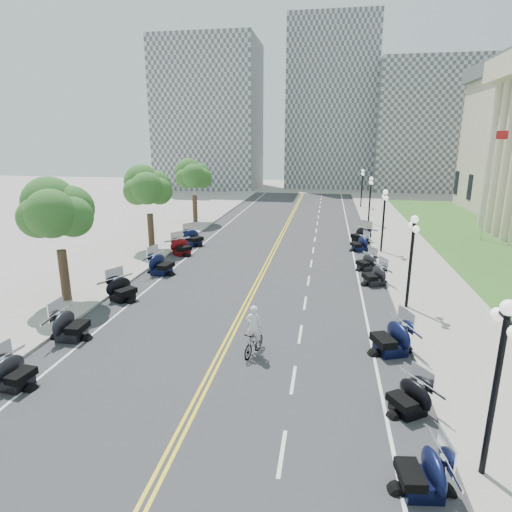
# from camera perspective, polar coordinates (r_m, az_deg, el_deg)

# --- Properties ---
(ground) EXTENTS (160.00, 160.00, 0.00)m
(ground) POSITION_cam_1_polar(r_m,az_deg,el_deg) (20.87, -3.00, -9.74)
(ground) COLOR gray
(road) EXTENTS (16.00, 90.00, 0.01)m
(road) POSITION_cam_1_polar(r_m,az_deg,el_deg) (30.07, 1.10, -1.79)
(road) COLOR #333335
(road) RESTS_ON ground
(centerline_yellow_a) EXTENTS (0.12, 90.00, 0.00)m
(centerline_yellow_a) POSITION_cam_1_polar(r_m,az_deg,el_deg) (30.09, 0.87, -1.76)
(centerline_yellow_a) COLOR yellow
(centerline_yellow_a) RESTS_ON road
(centerline_yellow_b) EXTENTS (0.12, 90.00, 0.00)m
(centerline_yellow_b) POSITION_cam_1_polar(r_m,az_deg,el_deg) (30.05, 1.33, -1.78)
(centerline_yellow_b) COLOR yellow
(centerline_yellow_b) RESTS_ON road
(edge_line_north) EXTENTS (0.12, 90.00, 0.00)m
(edge_line_north) POSITION_cam_1_polar(r_m,az_deg,el_deg) (29.86, 13.35, -2.32)
(edge_line_north) COLOR white
(edge_line_north) RESTS_ON road
(edge_line_south) EXTENTS (0.12, 90.00, 0.00)m
(edge_line_south) POSITION_cam_1_polar(r_m,az_deg,el_deg) (31.60, -10.46, -1.18)
(edge_line_south) COLOR white
(edge_line_south) RESTS_ON road
(lane_dash_4) EXTENTS (0.12, 2.00, 0.00)m
(lane_dash_4) POSITION_cam_1_polar(r_m,az_deg,el_deg) (13.69, 3.48, -24.74)
(lane_dash_4) COLOR white
(lane_dash_4) RESTS_ON road
(lane_dash_5) EXTENTS (0.12, 2.00, 0.00)m
(lane_dash_5) POSITION_cam_1_polar(r_m,az_deg,el_deg) (16.94, 4.99, -16.08)
(lane_dash_5) COLOR white
(lane_dash_5) RESTS_ON road
(lane_dash_6) EXTENTS (0.12, 2.00, 0.00)m
(lane_dash_6) POSITION_cam_1_polar(r_m,az_deg,el_deg) (20.46, 5.93, -10.30)
(lane_dash_6) COLOR white
(lane_dash_6) RESTS_ON road
(lane_dash_7) EXTENTS (0.12, 2.00, 0.00)m
(lane_dash_7) POSITION_cam_1_polar(r_m,az_deg,el_deg) (24.13, 6.56, -6.24)
(lane_dash_7) COLOR white
(lane_dash_7) RESTS_ON road
(lane_dash_8) EXTENTS (0.12, 2.00, 0.00)m
(lane_dash_8) POSITION_cam_1_polar(r_m,az_deg,el_deg) (27.89, 7.02, -3.26)
(lane_dash_8) COLOR white
(lane_dash_8) RESTS_ON road
(lane_dash_9) EXTENTS (0.12, 2.00, 0.00)m
(lane_dash_9) POSITION_cam_1_polar(r_m,az_deg,el_deg) (31.71, 7.36, -1.00)
(lane_dash_9) COLOR white
(lane_dash_9) RESTS_ON road
(lane_dash_10) EXTENTS (0.12, 2.00, 0.00)m
(lane_dash_10) POSITION_cam_1_polar(r_m,az_deg,el_deg) (35.57, 7.64, 0.78)
(lane_dash_10) COLOR white
(lane_dash_10) RESTS_ON road
(lane_dash_11) EXTENTS (0.12, 2.00, 0.00)m
(lane_dash_11) POSITION_cam_1_polar(r_m,az_deg,el_deg) (39.45, 7.85, 2.21)
(lane_dash_11) COLOR white
(lane_dash_11) RESTS_ON road
(lane_dash_12) EXTENTS (0.12, 2.00, 0.00)m
(lane_dash_12) POSITION_cam_1_polar(r_m,az_deg,el_deg) (43.36, 8.03, 3.38)
(lane_dash_12) COLOR white
(lane_dash_12) RESTS_ON road
(lane_dash_13) EXTENTS (0.12, 2.00, 0.00)m
(lane_dash_13) POSITION_cam_1_polar(r_m,az_deg,el_deg) (47.28, 8.18, 4.35)
(lane_dash_13) COLOR white
(lane_dash_13) RESTS_ON road
(lane_dash_14) EXTENTS (0.12, 2.00, 0.00)m
(lane_dash_14) POSITION_cam_1_polar(r_m,az_deg,el_deg) (51.22, 8.31, 5.18)
(lane_dash_14) COLOR white
(lane_dash_14) RESTS_ON road
(lane_dash_15) EXTENTS (0.12, 2.00, 0.00)m
(lane_dash_15) POSITION_cam_1_polar(r_m,az_deg,el_deg) (55.16, 8.42, 5.89)
(lane_dash_15) COLOR white
(lane_dash_15) RESTS_ON road
(lane_dash_16) EXTENTS (0.12, 2.00, 0.00)m
(lane_dash_16) POSITION_cam_1_polar(r_m,az_deg,el_deg) (59.12, 8.51, 6.50)
(lane_dash_16) COLOR white
(lane_dash_16) RESTS_ON road
(lane_dash_17) EXTENTS (0.12, 2.00, 0.00)m
(lane_dash_17) POSITION_cam_1_polar(r_m,az_deg,el_deg) (63.07, 8.60, 7.04)
(lane_dash_17) COLOR white
(lane_dash_17) RESTS_ON road
(lane_dash_18) EXTENTS (0.12, 2.00, 0.00)m
(lane_dash_18) POSITION_cam_1_polar(r_m,az_deg,el_deg) (67.04, 8.67, 7.51)
(lane_dash_18) COLOR white
(lane_dash_18) RESTS_ON road
(lane_dash_19) EXTENTS (0.12, 2.00, 0.00)m
(lane_dash_19) POSITION_cam_1_polar(r_m,az_deg,el_deg) (71.00, 8.74, 7.93)
(lane_dash_19) COLOR white
(lane_dash_19) RESTS_ON road
(sidewalk_north) EXTENTS (5.00, 90.00, 0.15)m
(sidewalk_north) POSITION_cam_1_polar(r_m,az_deg,el_deg) (30.42, 21.08, -2.50)
(sidewalk_north) COLOR #9E9991
(sidewalk_north) RESTS_ON ground
(sidewalk_south) EXTENTS (5.00, 90.00, 0.15)m
(sidewalk_south) POSITION_cam_1_polar(r_m,az_deg,el_deg) (33.19, -17.14, -0.71)
(sidewalk_south) COLOR #9E9991
(sidewalk_south) RESTS_ON ground
(lawn) EXTENTS (9.00, 60.00, 0.10)m
(lawn) POSITION_cam_1_polar(r_m,az_deg,el_deg) (39.78, 28.79, 0.60)
(lawn) COLOR #356023
(lawn) RESTS_ON ground
(distant_block_a) EXTENTS (18.00, 14.00, 26.00)m
(distant_block_a) POSITION_cam_1_polar(r_m,az_deg,el_deg) (83.56, -6.19, 18.01)
(distant_block_a) COLOR gray
(distant_block_a) RESTS_ON ground
(distant_block_b) EXTENTS (16.00, 12.00, 30.00)m
(distant_block_b) POSITION_cam_1_polar(r_m,az_deg,el_deg) (86.67, 9.93, 19.11)
(distant_block_b) COLOR gray
(distant_block_b) RESTS_ON ground
(distant_block_c) EXTENTS (20.00, 14.00, 22.00)m
(distant_block_c) POSITION_cam_1_polar(r_m,az_deg,el_deg) (85.36, 22.43, 15.60)
(distant_block_c) COLOR gray
(distant_block_c) RESTS_ON ground
(street_lamp_1) EXTENTS (0.50, 1.20, 4.90)m
(street_lamp_1) POSITION_cam_1_polar(r_m,az_deg,el_deg) (12.93, 29.23, -15.55)
(street_lamp_1) COLOR black
(street_lamp_1) RESTS_ON sidewalk_north
(street_lamp_2) EXTENTS (0.50, 1.20, 4.90)m
(street_lamp_2) POSITION_cam_1_polar(r_m,az_deg,el_deg) (23.70, 19.90, -0.87)
(street_lamp_2) COLOR black
(street_lamp_2) RESTS_ON sidewalk_north
(street_lamp_3) EXTENTS (0.50, 1.20, 4.90)m
(street_lamp_3) POSITION_cam_1_polar(r_m,az_deg,el_deg) (35.28, 16.60, 4.47)
(street_lamp_3) COLOR black
(street_lamp_3) RESTS_ON sidewalk_north
(street_lamp_4) EXTENTS (0.50, 1.20, 4.90)m
(street_lamp_4) POSITION_cam_1_polar(r_m,az_deg,el_deg) (47.07, 14.93, 7.14)
(street_lamp_4) COLOR black
(street_lamp_4) RESTS_ON sidewalk_north
(street_lamp_5) EXTENTS (0.50, 1.20, 4.90)m
(street_lamp_5) POSITION_cam_1_polar(r_m,az_deg,el_deg) (58.94, 13.93, 8.74)
(street_lamp_5) COLOR black
(street_lamp_5) RESTS_ON sidewalk_north
(flagpole) EXTENTS (1.10, 0.20, 10.00)m
(flagpole) POSITION_cam_1_polar(r_m,az_deg,el_deg) (42.91, 28.58, 8.32)
(flagpole) COLOR silver
(flagpole) RESTS_ON ground
(tree_2) EXTENTS (4.80, 4.80, 9.20)m
(tree_2) POSITION_cam_1_polar(r_m,az_deg,el_deg) (25.22, -24.96, 4.56)
(tree_2) COLOR #235619
(tree_2) RESTS_ON sidewalk_south
(tree_3) EXTENTS (4.80, 4.80, 9.20)m
(tree_3) POSITION_cam_1_polar(r_m,az_deg,el_deg) (35.65, -14.15, 8.24)
(tree_3) COLOR #235619
(tree_3) RESTS_ON sidewalk_south
(tree_4) EXTENTS (4.80, 4.80, 9.20)m
(tree_4) POSITION_cam_1_polar(r_m,az_deg,el_deg) (46.84, -8.28, 10.10)
(tree_4) COLOR #235619
(tree_4) RESTS_ON sidewalk_south
(motorcycle_n_3) EXTENTS (2.09, 2.09, 1.30)m
(motorcycle_n_3) POSITION_cam_1_polar(r_m,az_deg,el_deg) (12.91, 21.31, -25.10)
(motorcycle_n_3) COLOR black
(motorcycle_n_3) RESTS_ON road
(motorcycle_n_4) EXTENTS (2.47, 2.47, 1.25)m
(motorcycle_n_4) POSITION_cam_1_polar(r_m,az_deg,el_deg) (15.68, 19.71, -17.17)
(motorcycle_n_4) COLOR black
(motorcycle_n_4) RESTS_ON road
(motorcycle_n_5) EXTENTS (2.87, 2.87, 1.55)m
(motorcycle_n_5) POSITION_cam_1_polar(r_m,az_deg,el_deg) (19.25, 17.58, -10.17)
(motorcycle_n_5) COLOR black
(motorcycle_n_5) RESTS_ON road
(motorcycle_n_7) EXTENTS (2.58, 2.58, 1.38)m
(motorcycle_n_7) POSITION_cam_1_polar(r_m,az_deg,el_deg) (27.72, 15.54, -2.36)
(motorcycle_n_7) COLOR black
(motorcycle_n_7) RESTS_ON road
(motorcycle_n_8) EXTENTS (2.51, 2.51, 1.27)m
(motorcycle_n_8) POSITION_cam_1_polar(r_m,az_deg,el_deg) (30.76, 14.50, -0.67)
(motorcycle_n_8) COLOR black
(motorcycle_n_8) RESTS_ON road
(motorcycle_n_9) EXTENTS (2.49, 2.49, 1.34)m
(motorcycle_n_9) POSITION_cam_1_polar(r_m,az_deg,el_deg) (35.93, 13.65, 1.71)
(motorcycle_n_9) COLOR black
(motorcycle_n_9) RESTS_ON road
(motorcycle_n_10) EXTENTS (3.14, 3.14, 1.55)m
(motorcycle_n_10) POSITION_cam_1_polar(r_m,az_deg,el_deg) (38.78, 13.83, 2.84)
(motorcycle_n_10) COLOR black
(motorcycle_n_10) RESTS_ON road
(motorcycle_s_4) EXTENTS (2.12, 2.12, 1.33)m
(motorcycle_s_4) POSITION_cam_1_polar(r_m,az_deg,el_deg) (18.38, -29.57, -13.18)
(motorcycle_s_4) COLOR black
(motorcycle_s_4) RESTS_ON road
(motorcycle_s_5) EXTENTS (2.20, 2.20, 1.49)m
(motorcycle_s_5) POSITION_cam_1_polar(r_m,az_deg,el_deg) (21.35, -23.52, -8.28)
(motorcycle_s_5) COLOR black
(motorcycle_s_5) RESTS_ON road
(motorcycle_s_6) EXTENTS (2.79, 2.79, 1.45)m
(motorcycle_s_6) POSITION_cam_1_polar(r_m,az_deg,el_deg) (25.34, -17.43, -4.08)
(motorcycle_s_6) COLOR black
(motorcycle_s_6) RESTS_ON road
(motorcycle_s_7) EXTENTS (2.62, 2.62, 1.55)m
(motorcycle_s_7) POSITION_cam_1_polar(r_m,az_deg,el_deg) (29.50, -12.54, -0.94)
(motorcycle_s_7) COLOR black
(motorcycle_s_7) RESTS_ON road
(motorcycle_s_8) EXTENTS (2.89, 2.89, 1.45)m
(motorcycle_s_8) POSITION_cam_1_polar(r_m,az_deg,el_deg) (34.16, -9.90, 1.32)
(motorcycle_s_8) COLOR #590A0C
(motorcycle_s_8) RESTS_ON road
(motorcycle_s_9) EXTENTS (3.00, 3.00, 1.53)m
(motorcycle_s_9) POSITION_cam_1_polar(r_m,az_deg,el_deg) (37.11, -8.35, 2.55)
(motorcycle_s_9) COLOR black
(motorcycle_s_9) RESTS_ON road
(bicycle) EXTENTS (0.96, 1.88, 1.09)m
(bicycle) POSITION_cam_1_polar(r_m,az_deg,el_deg) (18.37, -0.29, -11.47)
(bicycle) COLOR #A51414
(bicycle) RESTS_ON road
(cyclist_rider) EXTENTS (0.68, 0.45, 1.86)m
(cyclist_rider) POSITION_cam_1_polar(r_m,az_deg,el_deg) (17.76, -0.30, -7.21)
(cyclist_rider) COLOR white
(cyclist_rider) RESTS_ON bicycle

